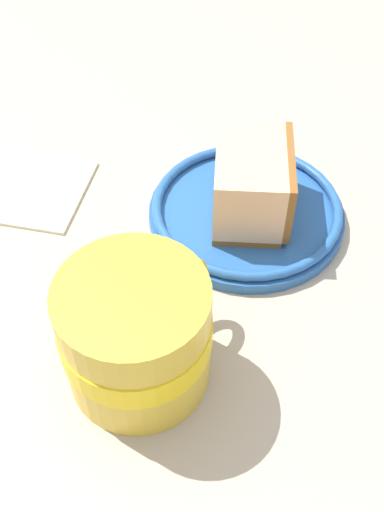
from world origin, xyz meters
TOP-DOWN VIEW (x-y plane):
  - ground_plane at (0.00, 0.00)cm, footprint 133.47×133.47cm
  - small_plate at (-3.66, 3.01)cm, footprint 17.04×17.04cm
  - cake_slice at (-3.67, 3.28)cm, footprint 8.90×6.39cm
  - tea_mug at (12.24, -4.24)cm, footprint 11.39×10.15cm
  - folded_napkin at (-6.12, -18.24)cm, footprint 11.32×13.94cm

SIDE VIEW (x-z plane):
  - ground_plane at x=0.00cm, z-range -3.75..0.00cm
  - folded_napkin at x=-6.12cm, z-range 0.00..0.60cm
  - small_plate at x=-3.66cm, z-range -0.01..1.88cm
  - cake_slice at x=-3.67cm, z-range 1.09..7.33cm
  - tea_mug at x=12.24cm, z-range 0.15..9.37cm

